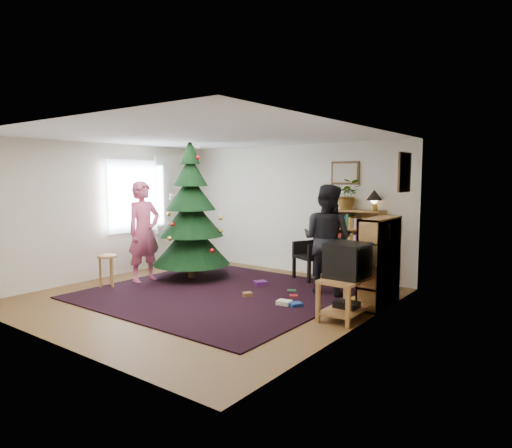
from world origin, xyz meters
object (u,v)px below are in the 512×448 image
Objects in this scene: armchair at (315,251)px; person_by_chair at (327,239)px; bookshelf_back at (357,246)px; bookshelf_right at (379,261)px; picture_right at (405,172)px; table_lamp at (374,197)px; christmas_tree at (191,221)px; crt_tv at (347,260)px; stool at (108,262)px; potted_plant at (347,194)px; picture_back at (345,173)px; tv_stand at (347,294)px; person_standing at (144,232)px.

person_by_chair reaches higher than armchair.
bookshelf_back is 1.00× the size of bookshelf_right.
picture_right reaches higher than table_lamp.
christmas_tree is at bearing -152.29° from table_lamp.
stool is (-3.98, -0.92, -0.35)m from crt_tv.
person_by_chair is 1.21m from potted_plant.
picture_right reaches higher than potted_plant.
christmas_tree is at bearing -165.55° from picture_right.
picture_right is 1.07× the size of stool.
potted_plant is at bearing -49.40° from picture_back.
christmas_tree is (-3.60, -0.93, -0.88)m from picture_right.
stool is 4.69m from table_lamp.
bookshelf_back reaches higher than stool.
picture_right reaches higher than tv_stand.
table_lamp reaches higher than armchair.
christmas_tree is at bearing -143.99° from picture_back.
person_standing is (0.12, 0.69, 0.47)m from stool.
stool is at bearing -133.98° from picture_back.
crt_tv is 4.10m from stool.
bookshelf_back is (0.32, -0.14, -1.29)m from picture_back.
armchair is at bearing 35.36° from christmas_tree.
armchair is 1.78× the size of potted_plant.
crt_tv is 0.98× the size of potted_plant.
potted_plant is at bearing 115.97° from tv_stand.
person_by_chair is at bearing -78.03° from picture_back.
person_standing reaches higher than bookshelf_back.
bookshelf_right reaches higher than crt_tv.
tv_stand is 0.46m from crt_tv.
christmas_tree is 1.43× the size of person_standing.
tv_stand is 2.35m from table_lamp.
bookshelf_back is 2.13m from tv_stand.
tv_stand is (-0.12, -0.81, -0.34)m from bookshelf_right.
picture_right is at bearing -26.01° from potted_plant.
person_by_chair is at bearing -82.98° from potted_plant.
crt_tv is at bearing -77.02° from table_lamp.
crt_tv is 2.15m from table_lamp.
tv_stand is at bearing -62.94° from picture_back.
stool is at bearing -136.41° from potted_plant.
picture_back is 2.86m from tv_stand.
armchair is (-1.60, 0.95, -0.14)m from bookshelf_right.
bookshelf_right reaches higher than stool.
armchair is at bearing -169.08° from table_lamp.
table_lamp is at bearing 34.87° from armchair.
person_standing is at bearing -140.17° from picture_back.
person_by_chair is at bearing 130.42° from tv_stand.
crt_tv reaches higher than stool.
potted_plant is (3.03, 2.88, 1.14)m from stool.
person_by_chair is at bearing -160.25° from picture_right.
christmas_tree reaches higher than armchair.
crt_tv is 0.94× the size of stool.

